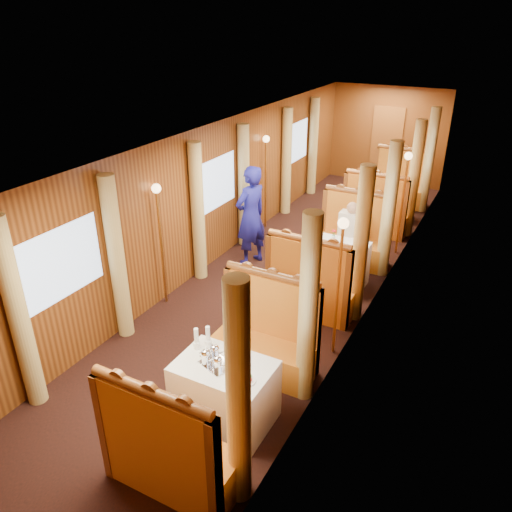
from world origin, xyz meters
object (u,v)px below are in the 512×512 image
Objects in this scene: table_far at (387,201)px; passenger at (350,228)px; table_near at (225,392)px; banquette_far_fwd at (375,214)px; banquette_far_aft at (399,186)px; teapot_back at (215,354)px; banquette_near_fwd at (169,454)px; steward at (251,216)px; table_mid at (333,265)px; banquette_mid_aft at (353,240)px; banquette_near_aft at (266,340)px; banquette_mid_fwd at (310,289)px; tea_tray at (216,364)px; rose_vase_far at (390,177)px; teapot_left at (206,359)px; fruit_plate at (246,379)px; rose_vase_mid at (334,234)px; teapot_right at (218,365)px.

table_far is 1.38× the size of passenger.
banquette_far_fwd is (0.00, 5.99, 0.05)m from table_near.
banquette_far_fwd is 1.00× the size of banquette_far_aft.
passenger is at bearing 65.67° from teapot_back.
banquette_near_fwd reaches higher than table_far.
table_near is 0.78× the size of banquette_far_fwd.
steward is 2.39× the size of passenger.
table_mid is 1.02m from banquette_mid_aft.
banquette_near_aft is at bearing -90.00° from banquette_far_aft.
banquette_near_aft is 1.00× the size of banquette_far_fwd.
banquette_mid_fwd is 1.00× the size of banquette_far_aft.
banquette_near_aft reaches higher than tea_tray.
rose_vase_far is at bearing 89.49° from tea_tray.
teapot_back is 0.23× the size of passenger.
fruit_plate is (0.50, -0.04, -0.05)m from teapot_left.
steward is (-1.61, -0.92, 0.49)m from banquette_mid_aft.
banquette_far_fwd is at bearing 66.21° from teapot_back.
table_far is 0.78× the size of banquette_far_aft.
table_mid is at bearing 88.81° from tea_tray.
banquette_far_aft is (0.00, 8.01, 0.05)m from table_near.
teapot_back reaches higher than tea_tray.
table_far is (0.00, 2.49, -0.05)m from banquette_mid_aft.
fruit_plate is at bearing -84.81° from table_mid.
banquette_mid_fwd is at bearing -88.21° from rose_vase_mid.
tea_tray is at bearing 143.01° from teapot_right.
teapot_right is at bearing 177.28° from fruit_plate.
rose_vase_far reaches higher than table_near.
rose_vase_mid reaches higher than fruit_plate.
fruit_plate is at bearing -82.80° from banquette_mid_fwd.
banquette_mid_fwd reaches higher than table_far.
banquette_mid_fwd reaches higher than teapot_left.
steward reaches higher than banquette_near_fwd.
banquette_mid_aft reaches higher than rose_vase_far.
banquette_mid_fwd and banquette_far_fwd have the same top height.
steward reaches higher than rose_vase_mid.
steward is at bearing 176.32° from rose_vase_mid.
table_far is 3.09× the size of tea_tray.
teapot_back reaches higher than fruit_plate.
banquette_mid_aft and banquette_far_fwd have the same top height.
banquette_mid_fwd is at bearing -90.00° from banquette_far_fwd.
rose_vase_far is (-0.01, 0.03, 0.55)m from table_far.
rose_vase_mid is (-0.03, 4.51, 0.50)m from banquette_near_fwd.
table_near is 0.53m from fruit_plate.
fruit_plate is 4.19m from steward.
banquette_near_fwd reaches higher than table_near.
table_mid is at bearing 90.00° from table_near.
rose_vase_far is (0.17, 7.10, 0.11)m from teapot_left.
banquette_mid_aft is at bearing 89.08° from tea_tray.
fruit_plate is at bearing -87.69° from banquette_far_aft.
fruit_plate is at bearing 7.37° from teapot_right.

